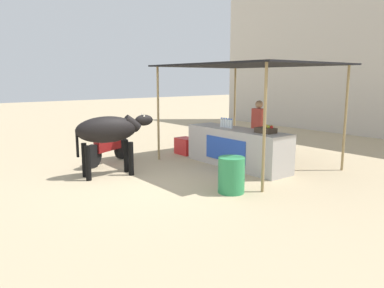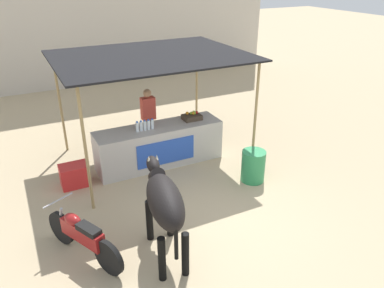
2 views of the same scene
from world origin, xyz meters
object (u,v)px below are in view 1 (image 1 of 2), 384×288
at_px(stall_counter, 237,148).
at_px(motorcycle_parked, 108,147).
at_px(fruit_crate, 266,130).
at_px(cow, 110,131).
at_px(water_barrel, 231,175).
at_px(vendor_behind_counter, 258,131).
at_px(cooler_box, 186,146).

relative_size(stall_counter, motorcycle_parked, 1.82).
bearing_deg(fruit_crate, motorcycle_parked, -142.40).
height_order(stall_counter, cow, cow).
distance_m(water_barrel, motorcycle_parked, 3.95).
bearing_deg(cow, stall_counter, 69.56).
xyz_separation_m(fruit_crate, vendor_behind_counter, (-0.87, 0.69, -0.18)).
bearing_deg(motorcycle_parked, cow, -23.15).
bearing_deg(water_barrel, cow, -153.94).
relative_size(cooler_box, cow, 0.32).
height_order(stall_counter, motorcycle_parked, stall_counter).
distance_m(cooler_box, cow, 3.10).
relative_size(fruit_crate, vendor_behind_counter, 0.27).
height_order(vendor_behind_counter, cow, vendor_behind_counter).
distance_m(cow, motorcycle_parked, 1.47).
bearing_deg(cooler_box, water_barrel, -23.63).
bearing_deg(stall_counter, fruit_crate, 3.81).
bearing_deg(stall_counter, cow, -110.44).
distance_m(stall_counter, fruit_crate, 1.05).
xyz_separation_m(fruit_crate, water_barrel, (0.65, -1.72, -0.68)).
height_order(fruit_crate, cow, cow).
height_order(cooler_box, motorcycle_parked, motorcycle_parked).
height_order(water_barrel, cow, cow).
relative_size(fruit_crate, water_barrel, 0.62).
bearing_deg(cooler_box, stall_counter, 2.74).
xyz_separation_m(vendor_behind_counter, cooler_box, (-2.06, -0.85, -0.61)).
distance_m(water_barrel, cow, 3.02).
relative_size(fruit_crate, cooler_box, 0.73).
xyz_separation_m(stall_counter, cow, (-1.10, -2.95, 0.55)).
xyz_separation_m(fruit_crate, motorcycle_parked, (-3.23, -2.49, -0.60)).
relative_size(stall_counter, cow, 1.62).
relative_size(stall_counter, fruit_crate, 6.82).
height_order(stall_counter, water_barrel, stall_counter).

